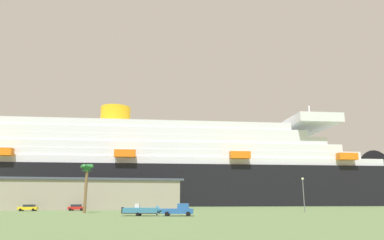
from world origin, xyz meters
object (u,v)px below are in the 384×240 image
parked_car_red_hatchback (77,207)px  parked_car_yellow_taxi (28,208)px  cruise_ship (183,172)px  street_lamp (303,189)px  small_boat_on_trailer (144,210)px  pickup_truck (179,210)px  palm_tree (87,174)px

parked_car_red_hatchback → parked_car_yellow_taxi: bearing=-174.2°
cruise_ship → parked_car_yellow_taxi: 75.59m
cruise_ship → street_lamp: cruise_ship is taller
cruise_ship → street_lamp: size_ratio=29.99×
cruise_ship → small_boat_on_trailer: size_ratio=27.07×
parked_car_red_hatchback → small_boat_on_trailer: bearing=-58.4°
cruise_ship → pickup_truck: cruise_ship is taller
palm_tree → parked_car_red_hatchback: (-4.80, 15.42, -7.48)m
pickup_truck → palm_tree: bearing=142.9°
cruise_ship → small_boat_on_trailer: bearing=-99.1°
street_lamp → palm_tree: bearing=178.3°
cruise_ship → parked_car_red_hatchback: size_ratio=52.82×
pickup_truck → street_lamp: 32.43m
cruise_ship → parked_car_red_hatchback: bearing=-118.5°
palm_tree → street_lamp: size_ratio=1.36×
cruise_ship → parked_car_red_hatchback: 68.57m
small_boat_on_trailer → parked_car_yellow_taxi: (-29.41, 27.87, -0.13)m
parked_car_red_hatchback → pickup_truck: bearing=-51.2°
parked_car_yellow_taxi → parked_car_red_hatchback: size_ratio=1.04×
cruise_ship → small_boat_on_trailer: 90.26m
street_lamp → parked_car_yellow_taxi: street_lamp is taller
street_lamp → parked_car_red_hatchback: street_lamp is taller
palm_tree → parked_car_yellow_taxi: bearing=138.9°
palm_tree → small_boat_on_trailer: bearing=-46.1°
pickup_truck → parked_car_red_hatchback: pickup_truck is taller
palm_tree → street_lamp: palm_tree is taller
small_boat_on_trailer → palm_tree: (-13.10, 13.63, 7.35)m
palm_tree → parked_car_yellow_taxi: size_ratio=2.30×
small_boat_on_trailer → cruise_ship: bearing=80.9°
cruise_ship → small_boat_on_trailer: (-14.17, -88.14, -13.36)m
small_boat_on_trailer → parked_car_red_hatchback: 34.12m
pickup_truck → small_boat_on_trailer: 6.27m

